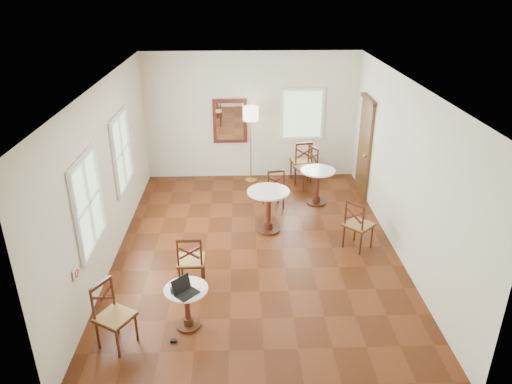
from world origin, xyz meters
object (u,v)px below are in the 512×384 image
chair_near_b (113,316)px  water_glass (171,286)px  cafe_table_mid (268,206)px  power_adapter (173,341)px  chair_back_b (307,167)px  chair_mid_a (274,188)px  cafe_table_near (187,303)px  chair_back_a (302,161)px  cafe_table_back (317,183)px  laptop (184,290)px  chair_near_a (191,261)px  mouse (184,288)px  floor_lamp (251,119)px  navy_mug (173,290)px  chair_mid_b (358,225)px

chair_near_b → water_glass: bearing=-36.5°
cafe_table_mid → power_adapter: (-1.47, -3.06, -0.51)m
chair_back_b → chair_mid_a: bearing=-65.0°
cafe_table_near → chair_back_a: bearing=66.8°
cafe_table_back → laptop: size_ratio=2.02×
chair_back_b → chair_back_a: bearing=165.4°
chair_back_a → water_glass: bearing=55.4°
power_adapter → water_glass: bearing=93.2°
cafe_table_near → chair_mid_a: 4.04m
cafe_table_mid → laptop: bearing=-114.5°
chair_back_b → cafe_table_near: bearing=-52.2°
chair_near_a → chair_back_a: bearing=-118.5°
chair_back_a → water_glass: size_ratio=9.39×
chair_back_b → mouse: (-2.34, -4.84, 0.18)m
chair_mid_a → floor_lamp: (-0.44, 1.45, 1.09)m
floor_lamp → navy_mug: 5.50m
chair_back_a → chair_back_b: (0.08, -0.38, -0.02)m
cafe_table_back → chair_mid_a: bearing=-170.1°
floor_lamp → laptop: 5.47m
cafe_table_near → chair_back_a: size_ratio=0.64×
chair_back_a → mouse: size_ratio=9.20×
cafe_table_mid → chair_back_a: 2.64m
cafe_table_back → floor_lamp: floor_lamp is taller
cafe_table_back → navy_mug: bearing=-122.5°
cafe_table_near → cafe_table_back: (2.41, 3.92, 0.09)m
chair_back_b → water_glass: (-2.51, -4.85, 0.22)m
chair_back_a → cafe_table_mid: bearing=59.4°
chair_near_a → floor_lamp: bearing=-104.4°
chair_mid_b → floor_lamp: (-1.83, 3.17, 1.06)m
cafe_table_mid → laptop: 3.13m
chair_back_b → laptop: (-2.32, -4.93, 0.21)m
cafe_table_near → chair_mid_a: size_ratio=0.71×
water_glass → power_adapter: (0.02, -0.31, -0.68)m
cafe_table_mid → chair_near_a: size_ratio=0.90×
cafe_table_near → laptop: (-0.01, -0.10, 0.30)m
chair_mid_b → mouse: (-2.88, -2.04, 0.18)m
chair_mid_b → water_glass: bearing=80.8°
navy_mug → water_glass: (-0.04, 0.08, 0.01)m
cafe_table_near → power_adapter: 0.53m
water_glass → power_adapter: 0.74m
chair_near_a → mouse: 1.00m
cafe_table_near → floor_lamp: size_ratio=0.35×
chair_near_a → chair_mid_b: 3.07m
chair_mid_b → chair_near_b: bearing=78.8°
chair_near_b → navy_mug: chair_near_b is taller
laptop → mouse: laptop is taller
cafe_table_mid → chair_mid_a: bearing=80.2°
chair_mid_b → navy_mug: chair_mid_b is taller
floor_lamp → laptop: size_ratio=4.72×
cafe_table_near → water_glass: size_ratio=5.97×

